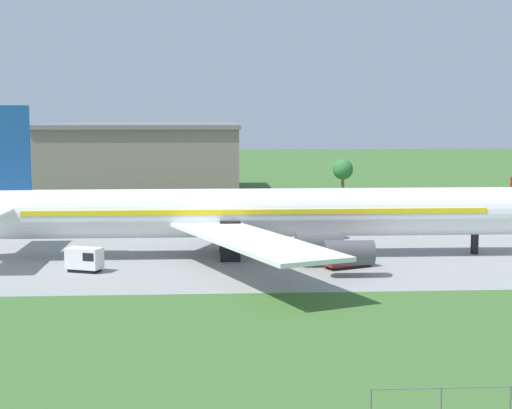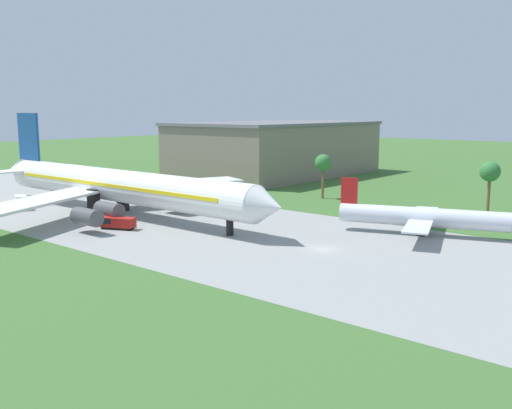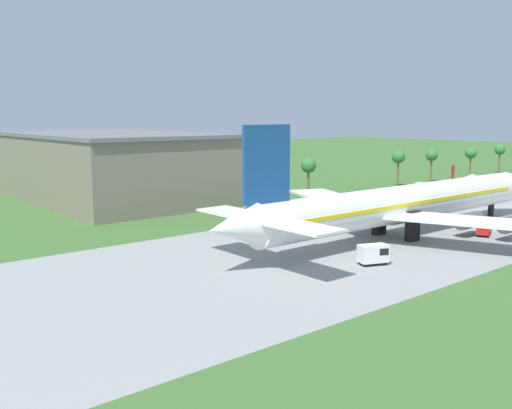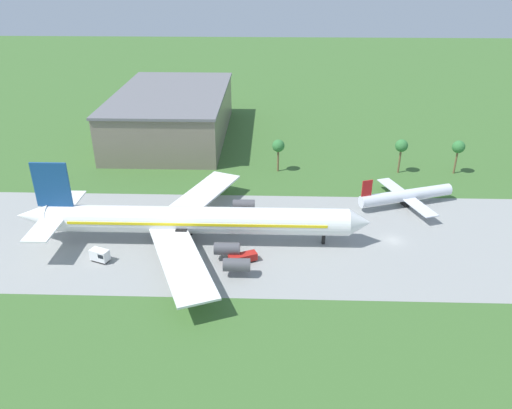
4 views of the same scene
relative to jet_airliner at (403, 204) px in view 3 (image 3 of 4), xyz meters
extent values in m
cylinder|color=white|center=(1.32, 0.00, 0.05)|extent=(65.42, 5.93, 5.93)
cone|color=white|center=(36.40, 0.00, 0.05)|extent=(4.74, 5.81, 5.81)
cone|color=white|center=(-35.10, 0.00, 0.50)|extent=(7.41, 5.63, 5.63)
cube|color=yellow|center=(1.32, 0.00, 0.50)|extent=(55.61, 6.05, 0.59)
cube|color=navy|center=(-29.61, 0.00, 8.06)|extent=(7.71, 0.50, 10.08)
cube|color=white|center=(-29.91, 0.00, 0.94)|extent=(5.34, 23.72, 0.30)
cube|color=white|center=(-0.14, -14.37, -0.98)|extent=(17.92, 29.54, 0.44)
cube|color=white|center=(-0.14, 14.37, -0.98)|extent=(17.92, 29.54, 0.44)
cylinder|color=#4C4C51|center=(8.12, -7.12, -2.72)|extent=(5.34, 2.67, 2.67)
cylinder|color=#4C4C51|center=(10.51, -13.05, -2.72)|extent=(5.34, 2.67, 2.67)
cylinder|color=#4C4C51|center=(8.12, 7.12, -2.72)|extent=(5.34, 2.67, 2.67)
cylinder|color=#4C4C51|center=(10.51, 13.05, -2.72)|extent=(5.34, 2.67, 2.67)
cube|color=black|center=(28.79, 0.00, -2.96)|extent=(0.70, 0.90, 4.84)
cube|color=black|center=(-1.95, -3.26, -2.96)|extent=(2.40, 1.20, 4.84)
cube|color=black|center=(-1.95, 3.26, -2.96)|extent=(2.40, 1.20, 4.84)
cylinder|color=silver|center=(51.19, 19.37, -2.56)|extent=(24.88, 11.00, 2.97)
cube|color=red|center=(40.43, 15.68, 1.00)|extent=(2.60, 1.09, 4.16)
cube|color=silver|center=(51.19, 19.37, -2.86)|extent=(10.74, 22.68, 0.24)
cube|color=black|center=(51.19, 19.37, -3.97)|extent=(2.00, 2.92, 2.82)
cube|color=black|center=(11.43, -8.05, -5.18)|extent=(5.30, 3.65, 0.40)
cube|color=#B21E19|center=(11.43, -8.05, -4.20)|extent=(6.19, 4.19, 1.55)
cube|color=black|center=(9.95, -8.70, -3.97)|extent=(2.70, 2.69, 0.90)
cube|color=black|center=(-18.29, -8.54, -5.18)|extent=(3.71, 2.87, 0.40)
cube|color=white|center=(-18.29, -8.54, -3.83)|extent=(4.32, 3.27, 2.31)
cube|color=black|center=(-17.31, -8.93, -3.48)|extent=(2.00, 2.39, 0.90)
cube|color=slate|center=(-17.14, 70.99, 2.03)|extent=(36.00, 60.00, 14.83)
cube|color=slate|center=(-17.14, 70.99, 9.84)|extent=(36.72, 61.20, 0.80)
cylinder|color=brown|center=(19.06, 40.79, -1.75)|extent=(0.56, 0.56, 7.26)
sphere|color=#337538|center=(19.06, 40.79, 2.48)|extent=(3.60, 3.60, 3.60)
cylinder|color=brown|center=(54.24, 40.79, -1.52)|extent=(0.56, 0.56, 7.72)
sphere|color=#337538|center=(54.24, 40.79, 2.94)|extent=(3.60, 3.60, 3.60)
cylinder|color=brown|center=(111.08, 40.79, -1.58)|extent=(0.56, 0.56, 7.61)
sphere|color=#337538|center=(111.08, 40.79, 2.83)|extent=(3.60, 3.60, 3.60)
cylinder|color=brown|center=(70.38, 40.79, -1.61)|extent=(0.56, 0.56, 7.54)
sphere|color=#337538|center=(70.38, 40.79, 2.76)|extent=(3.60, 3.60, 3.60)
cylinder|color=brown|center=(92.34, 40.79, -1.78)|extent=(0.56, 0.56, 7.21)
sphere|color=#337538|center=(92.34, 40.79, 2.43)|extent=(3.60, 3.60, 3.60)
camera|label=1|loc=(-4.42, -95.13, 11.98)|focal=55.00mm
camera|label=2|loc=(86.69, -63.30, 13.75)|focal=40.00mm
camera|label=3|loc=(-77.39, -54.99, 14.20)|focal=40.00mm
camera|label=4|loc=(16.91, -94.98, 52.14)|focal=35.00mm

